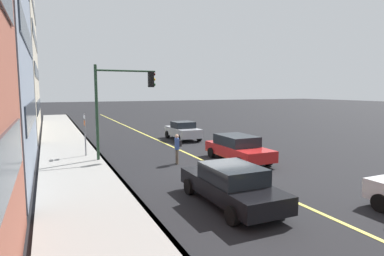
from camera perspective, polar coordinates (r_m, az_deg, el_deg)
The scene contains 10 objects.
ground at distance 16.61m, azimuth 5.10°, elevation -7.15°, with size 200.00×200.00×0.00m, color black.
sidewalk_slab at distance 14.61m, azimuth -18.99°, elevation -9.14°, with size 80.00×3.38×0.15m, color gray.
curb_edge at distance 14.83m, azimuth -12.72°, elevation -8.70°, with size 80.00×0.16×0.15m, color slate.
lane_stripe_center at distance 16.60m, azimuth 5.10°, elevation -7.13°, with size 80.00×0.16×0.01m, color #D8CC4C.
car_black at distance 11.43m, azimuth 6.89°, elevation -9.85°, with size 4.75×1.96×1.42m.
car_red at distance 18.24m, azimuth 8.11°, elevation -3.50°, with size 4.61×2.02×1.45m.
car_silver at distance 25.90m, azimuth -1.63°, elevation -0.45°, with size 3.85×1.93×1.46m.
pedestrian_with_backpack at distance 17.39m, azimuth -2.62°, elevation -3.33°, with size 0.43×0.43×1.62m.
traffic_light_mast at distance 18.47m, azimuth -12.52°, elevation 5.56°, with size 0.28×3.44×5.34m.
street_sign_post at distance 19.77m, azimuth -18.41°, elevation -0.65°, with size 0.60×0.08×2.63m.
Camera 1 is at (-14.02, 7.95, 3.99)m, focal length 30.14 mm.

